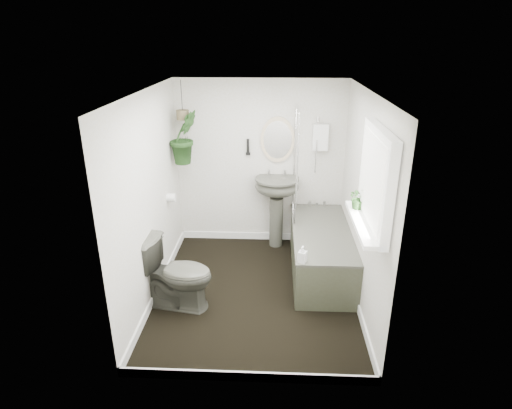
{
  "coord_description": "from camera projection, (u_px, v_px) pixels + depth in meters",
  "views": [
    {
      "loc": [
        0.21,
        -4.28,
        2.84
      ],
      "look_at": [
        0.0,
        0.15,
        1.05
      ],
      "focal_mm": 30.0,
      "sensor_mm": 36.0,
      "label": 1
    }
  ],
  "objects": [
    {
      "name": "sill_plant",
      "position": [
        359.0,
        198.0,
        4.11
      ],
      "size": [
        0.23,
        0.21,
        0.22
      ],
      "primitive_type": "imported",
      "rotation": [
        0.0,
        0.0,
        0.23
      ],
      "color": "black",
      "rests_on": "window_sill"
    },
    {
      "name": "wall_right",
      "position": [
        364.0,
        203.0,
        4.56
      ],
      "size": [
        0.02,
        2.8,
        2.3
      ],
      "primitive_type": "cube",
      "color": "silver",
      "rests_on": "ground"
    },
    {
      "name": "skirting",
      "position": [
        255.0,
        288.0,
        5.02
      ],
      "size": [
        2.3,
        2.8,
        0.1
      ],
      "primitive_type": "cube",
      "color": "white",
      "rests_on": "floor"
    },
    {
      "name": "toilet",
      "position": [
        176.0,
        273.0,
        4.65
      ],
      "size": [
        0.86,
        0.58,
        0.81
      ],
      "primitive_type": "imported",
      "rotation": [
        0.0,
        0.0,
        1.4
      ],
      "color": "#42433A",
      "rests_on": "floor"
    },
    {
      "name": "hanging_plant",
      "position": [
        184.0,
        137.0,
        5.49
      ],
      "size": [
        0.49,
        0.48,
        0.69
      ],
      "primitive_type": "imported",
      "rotation": [
        0.0,
        0.0,
        0.7
      ],
      "color": "black",
      "rests_on": "ceiling"
    },
    {
      "name": "bath_screen",
      "position": [
        296.0,
        164.0,
        5.46
      ],
      "size": [
        0.04,
        0.72,
        1.4
      ],
      "primitive_type": null,
      "color": "silver",
      "rests_on": "bathtub"
    },
    {
      "name": "shower_box",
      "position": [
        320.0,
        137.0,
        5.66
      ],
      "size": [
        0.2,
        0.1,
        0.35
      ],
      "primitive_type": "cube",
      "color": "white",
      "rests_on": "wall_back"
    },
    {
      "name": "window_blinds",
      "position": [
        371.0,
        179.0,
        3.73
      ],
      "size": [
        0.01,
        0.86,
        0.76
      ],
      "primitive_type": "cube",
      "color": "white",
      "rests_on": "wall_right"
    },
    {
      "name": "bathtub",
      "position": [
        321.0,
        251.0,
        5.36
      ],
      "size": [
        0.72,
        1.72,
        0.58
      ],
      "primitive_type": null,
      "color": "#42433A",
      "rests_on": "floor"
    },
    {
      "name": "pedestal_sink",
      "position": [
        276.0,
        212.0,
        5.97
      ],
      "size": [
        0.69,
        0.62,
        1.02
      ],
      "primitive_type": null,
      "rotation": [
        0.0,
        0.0,
        -0.21
      ],
      "color": "#42433A",
      "rests_on": "floor"
    },
    {
      "name": "wall_left",
      "position": [
        149.0,
        199.0,
        4.66
      ],
      "size": [
        0.02,
        2.8,
        2.3
      ],
      "primitive_type": "cube",
      "color": "silver",
      "rests_on": "ground"
    },
    {
      "name": "floor",
      "position": [
        255.0,
        292.0,
        5.04
      ],
      "size": [
        2.3,
        2.8,
        0.02
      ],
      "primitive_type": "cube",
      "color": "black",
      "rests_on": "ground"
    },
    {
      "name": "oval_mirror",
      "position": [
        278.0,
        140.0,
        5.74
      ],
      "size": [
        0.46,
        0.03,
        0.62
      ],
      "primitive_type": "ellipsoid",
      "color": "beige",
      "rests_on": "wall_back"
    },
    {
      "name": "soap_bottle",
      "position": [
        302.0,
        254.0,
        4.5
      ],
      "size": [
        0.11,
        0.11,
        0.18
      ],
      "primitive_type": "imported",
      "rotation": [
        0.0,
        0.0,
        -0.36
      ],
      "color": "black",
      "rests_on": "bathtub"
    },
    {
      "name": "wall_back",
      "position": [
        260.0,
        164.0,
        5.91
      ],
      "size": [
        2.3,
        0.02,
        2.3
      ],
      "primitive_type": "cube",
      "color": "silver",
      "rests_on": "ground"
    },
    {
      "name": "window_recess",
      "position": [
        376.0,
        179.0,
        3.72
      ],
      "size": [
        0.08,
        1.0,
        0.9
      ],
      "primitive_type": "cube",
      "color": "white",
      "rests_on": "wall_right"
    },
    {
      "name": "toilet_roll_holder",
      "position": [
        171.0,
        198.0,
        5.4
      ],
      "size": [
        0.11,
        0.11,
        0.11
      ],
      "primitive_type": "cylinder",
      "rotation": [
        0.0,
        1.57,
        0.0
      ],
      "color": "white",
      "rests_on": "wall_left"
    },
    {
      "name": "window_sill",
      "position": [
        364.0,
        223.0,
        3.89
      ],
      "size": [
        0.18,
        1.0,
        0.04
      ],
      "primitive_type": "cube",
      "color": "white",
      "rests_on": "wall_right"
    },
    {
      "name": "wall_sconce",
      "position": [
        248.0,
        147.0,
        5.78
      ],
      "size": [
        0.04,
        0.04,
        0.22
      ],
      "primitive_type": "cylinder",
      "color": "black",
      "rests_on": "wall_back"
    },
    {
      "name": "hanging_pot",
      "position": [
        183.0,
        115.0,
        5.39
      ],
      "size": [
        0.16,
        0.16,
        0.12
      ],
      "primitive_type": "cylinder",
      "color": "brown",
      "rests_on": "ceiling"
    },
    {
      "name": "ceiling",
      "position": [
        255.0,
        91.0,
        4.17
      ],
      "size": [
        2.3,
        2.8,
        0.02
      ],
      "primitive_type": "cube",
      "color": "white",
      "rests_on": "ground"
    },
    {
      "name": "wall_front",
      "position": [
        247.0,
        268.0,
        3.3
      ],
      "size": [
        2.3,
        0.02,
        2.3
      ],
      "primitive_type": "cube",
      "color": "silver",
      "rests_on": "ground"
    }
  ]
}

